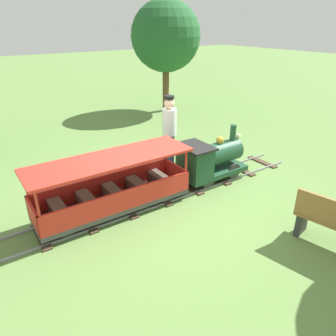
{
  "coord_description": "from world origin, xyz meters",
  "views": [
    {
      "loc": [
        4.35,
        -2.78,
        2.99
      ],
      "look_at": [
        0.0,
        0.19,
        0.55
      ],
      "focal_mm": 34.08,
      "sensor_mm": 36.0,
      "label": 1
    }
  ],
  "objects_px": {
    "conductor_person": "(169,127)",
    "oak_tree_distant": "(166,37)",
    "passenger_car": "(113,191)",
    "locomotive": "(210,159)"
  },
  "relations": [
    {
      "from": "passenger_car",
      "to": "oak_tree_distant",
      "type": "relative_size",
      "value": 0.73
    },
    {
      "from": "locomotive",
      "to": "conductor_person",
      "type": "bearing_deg",
      "value": -160.2
    },
    {
      "from": "locomotive",
      "to": "oak_tree_distant",
      "type": "height_order",
      "value": "oak_tree_distant"
    },
    {
      "from": "conductor_person",
      "to": "passenger_car",
      "type": "bearing_deg",
      "value": -62.23
    },
    {
      "from": "conductor_person",
      "to": "locomotive",
      "type": "bearing_deg",
      "value": 19.8
    },
    {
      "from": "passenger_car",
      "to": "oak_tree_distant",
      "type": "bearing_deg",
      "value": 138.77
    },
    {
      "from": "conductor_person",
      "to": "oak_tree_distant",
      "type": "relative_size",
      "value": 0.44
    },
    {
      "from": "conductor_person",
      "to": "oak_tree_distant",
      "type": "distance_m",
      "value": 5.32
    },
    {
      "from": "locomotive",
      "to": "oak_tree_distant",
      "type": "relative_size",
      "value": 0.39
    },
    {
      "from": "passenger_car",
      "to": "conductor_person",
      "type": "relative_size",
      "value": 1.67
    }
  ]
}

